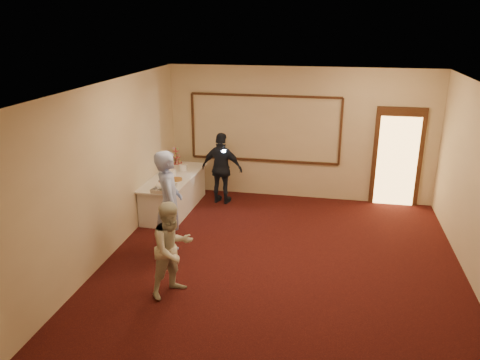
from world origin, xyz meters
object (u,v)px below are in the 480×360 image
buffet_table (174,193)px  pavlova_tray (164,186)px  cupcake_stand (176,157)px  woman (172,249)px  plate_stack_b (183,168)px  man (169,204)px  plate_stack_a (172,172)px  guest (222,168)px  tart (177,180)px

buffet_table → pavlova_tray: 0.98m
cupcake_stand → woman: size_ratio=0.27×
cupcake_stand → plate_stack_b: cupcake_stand is taller
buffet_table → pavlova_tray: pavlova_tray is taller
pavlova_tray → man: man is taller
buffet_table → plate_stack_a: plate_stack_a is taller
plate_stack_a → plate_stack_b: 0.39m
buffet_table → guest: guest is taller
pavlova_tray → plate_stack_b: size_ratio=3.22×
buffet_table → plate_stack_a: 0.46m
plate_stack_a → man: man is taller
plate_stack_a → plate_stack_b: size_ratio=1.00×
buffet_table → pavlova_tray: size_ratio=4.04×
tart → guest: 1.17m
plate_stack_a → plate_stack_b: bearing=69.0°
cupcake_stand → woman: (1.32, -4.08, -0.18)m
plate_stack_b → tart: size_ratio=0.65×
pavlova_tray → tart: (0.07, 0.58, -0.06)m
tart → man: bearing=-75.4°
tart → buffet_table: bearing=122.0°
buffet_table → woman: woman is taller
woman → guest: bearing=36.7°
buffet_table → cupcake_stand: bearing=104.9°
cupcake_stand → plate_stack_a: bearing=-77.3°
plate_stack_b → plate_stack_a: bearing=-111.0°
pavlova_tray → cupcake_stand: 1.83m
plate_stack_b → guest: guest is taller
pavlova_tray → cupcake_stand: bearing=101.1°
pavlova_tray → cupcake_stand: cupcake_stand is taller
buffet_table → plate_stack_b: plate_stack_b is taller
pavlova_tray → guest: guest is taller
guest → woman: bearing=100.8°
buffet_table → plate_stack_b: (0.09, 0.42, 0.45)m
cupcake_stand → woman: woman is taller
cupcake_stand → plate_stack_b: (0.34, -0.52, -0.07)m
tart → guest: size_ratio=0.16×
cupcake_stand → man: man is taller
pavlova_tray → woman: woman is taller
plate_stack_b → man: (0.53, -2.39, 0.11)m
buffet_table → man: man is taller
tart → woman: bearing=-72.7°
buffet_table → pavlova_tray: bearing=-83.1°
woman → guest: guest is taller
tart → man: (0.44, -1.70, 0.16)m
woman → buffet_table: bearing=53.3°
tart → man: size_ratio=0.14×
man → pavlova_tray: bearing=0.5°
buffet_table → plate_stack_b: bearing=77.8°
plate_stack_a → man: bearing=-71.8°
woman → guest: size_ratio=0.91×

